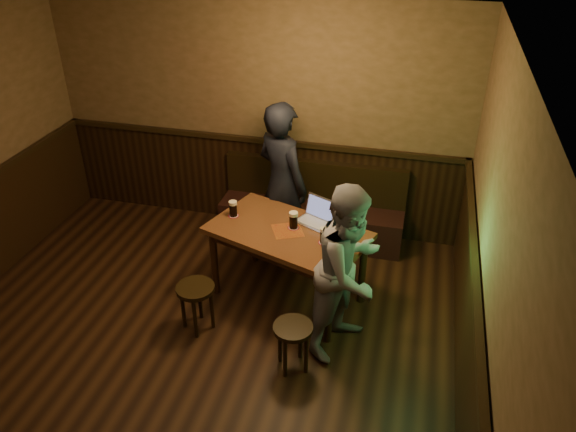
% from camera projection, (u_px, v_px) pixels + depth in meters
% --- Properties ---
extents(room, '(5.04, 6.04, 2.84)m').
position_uv_depth(room, '(156.00, 266.00, 4.41)').
color(room, black).
rests_on(room, ground).
extents(bench, '(2.20, 0.50, 0.95)m').
position_uv_depth(bench, '(312.00, 215.00, 6.82)').
color(bench, black).
rests_on(bench, ground).
extents(pub_table, '(1.74, 1.33, 0.83)m').
position_uv_depth(pub_table, '(288.00, 240.00, 5.61)').
color(pub_table, brown).
rests_on(pub_table, ground).
extents(stool_left, '(0.44, 0.44, 0.50)m').
position_uv_depth(stool_left, '(196.00, 295.00, 5.36)').
color(stool_left, black).
rests_on(stool_left, ground).
extents(stool_right, '(0.44, 0.44, 0.48)m').
position_uv_depth(stool_right, '(293.00, 335.00, 4.92)').
color(stool_right, black).
rests_on(stool_right, ground).
extents(pint_left, '(0.11, 0.11, 0.17)m').
position_uv_depth(pint_left, '(233.00, 209.00, 5.75)').
color(pint_left, maroon).
rests_on(pint_left, pub_table).
extents(pint_mid, '(0.12, 0.12, 0.18)m').
position_uv_depth(pint_mid, '(293.00, 220.00, 5.55)').
color(pint_mid, maroon).
rests_on(pint_mid, pub_table).
extents(pint_right, '(0.11, 0.11, 0.17)m').
position_uv_depth(pint_right, '(324.00, 235.00, 5.32)').
color(pint_right, maroon).
rests_on(pint_right, pub_table).
extents(laptop, '(0.42, 0.39, 0.24)m').
position_uv_depth(laptop, '(316.00, 216.00, 5.67)').
color(laptop, silver).
rests_on(laptop, pub_table).
extents(menu, '(0.26, 0.27, 0.00)m').
position_uv_depth(menu, '(335.00, 261.00, 5.11)').
color(menu, silver).
rests_on(menu, pub_table).
extents(person_suit, '(0.82, 0.75, 1.89)m').
position_uv_depth(person_suit, '(282.00, 184.00, 6.14)').
color(person_suit, black).
rests_on(person_suit, ground).
extents(person_grey, '(0.92, 1.01, 1.67)m').
position_uv_depth(person_grey, '(350.00, 270.00, 4.96)').
color(person_grey, gray).
rests_on(person_grey, ground).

